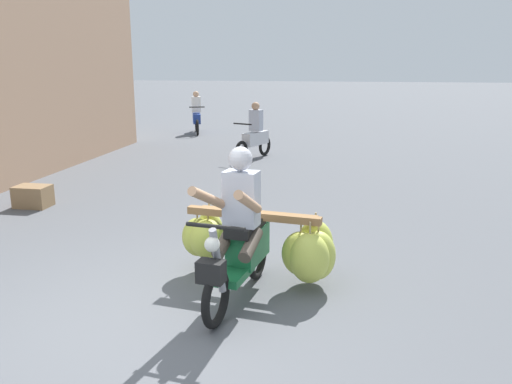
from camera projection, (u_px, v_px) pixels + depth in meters
The scene contains 5 objects.
ground_plane at pixel (133, 333), 4.84m from camera, with size 120.00×120.00×0.00m, color #56595E.
motorbike_main_loaded at pixel (260, 243), 5.72m from camera, with size 1.82×1.85×1.58m.
motorbike_distant_ahead_left at pixel (197, 116), 18.04m from camera, with size 0.69×1.56×1.40m.
motorbike_distant_ahead_right at pixel (255, 136), 13.34m from camera, with size 0.75×1.54×1.40m.
produce_crate at pixel (33, 196), 8.97m from camera, with size 0.56×0.40×0.36m, color olive.
Camera 1 is at (1.88, -4.13, 2.40)m, focal length 37.58 mm.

